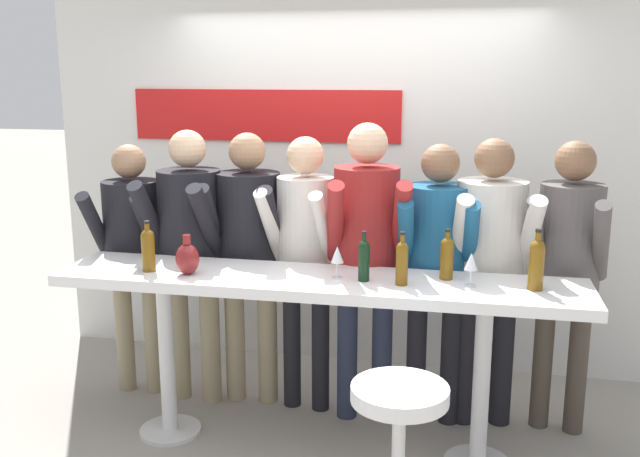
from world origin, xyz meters
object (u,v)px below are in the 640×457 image
Objects in this scene: wine_bottle_2 at (402,261)px; person_right at (437,255)px; person_left at (190,238)px; wine_glass_0 at (471,263)px; person_far_right at (490,253)px; decorative_vase at (187,258)px; bar_stool at (399,439)px; person_far_left at (133,243)px; person_rightmost at (568,256)px; wine_bottle_1 at (364,258)px; person_center_left at (249,240)px; wine_glass_1 at (337,256)px; wine_bottle_0 at (447,256)px; wine_bottle_4 at (148,248)px; person_center_right at (366,241)px; tasting_table at (317,303)px; person_center at (305,244)px; wine_bottle_3 at (537,262)px.

person_right is at bearing 72.66° from wine_bottle_2.
person_left reaches higher than wine_glass_0.
person_far_right is 7.85× the size of decorative_vase.
bar_stool is 0.43× the size of person_left.
person_far_left reaches higher than decorative_vase.
person_rightmost is 7.82× the size of decorative_vase.
person_center_left is at bearing 146.61° from wine_bottle_1.
person_left is at bearing 156.14° from wine_glass_1.
wine_bottle_4 is (-1.62, -0.18, 0.01)m from wine_bottle_0.
person_center_left is 0.96m from wine_bottle_1.
wine_bottle_0 is (0.48, -0.32, 0.02)m from person_center_right.
wine_glass_0 is at bearing 2.36° from wine_bottle_4.
wine_glass_1 is at bearing 174.82° from wine_bottle_1.
person_center_right is (1.52, -0.08, 0.10)m from person_far_left.
person_far_right is at bearing 5.34° from person_left.
wine_glass_0 is (0.60, -0.43, 0.01)m from person_center_right.
decorative_vase is at bearing -171.99° from wine_bottle_0.
tasting_table is 0.85m from wine_glass_0.
person_far_left is at bearing 176.52° from person_right.
wine_bottle_4 is at bearing -138.53° from person_center.
wine_bottle_4 is at bearing -90.19° from person_left.
bar_stool is 0.44× the size of person_center_left.
wine_bottle_2 is (-0.89, -0.56, 0.07)m from person_rightmost.
wine_glass_0 is (1.74, 0.07, -0.01)m from wine_bottle_4.
person_center is at bearing 153.92° from wine_glass_0.
person_far_left is 5.86× the size of wine_bottle_2.
person_far_left is 2.50m from wine_bottle_3.
wine_bottle_4 is at bearing 155.74° from bar_stool.
tasting_table is 1.06m from person_far_right.
wine_glass_1 is (-0.57, -0.11, -0.00)m from wine_bottle_0.
person_center is 1.01× the size of person_right.
wine_bottle_0 is (1.22, -0.41, 0.07)m from person_center_left.
person_center is 6.12× the size of wine_bottle_2.
person_left is at bearing 165.34° from wine_glass_0.
person_right is (0.62, 0.46, 0.18)m from tasting_table.
wine_bottle_1 reaches higher than tasting_table.
wine_bottle_2 is at bearing -175.29° from wine_bottle_3.
tasting_table is 1.64× the size of person_left.
person_center_left is at bearing 141.85° from wine_glass_1.
decorative_vase is (-2.05, -0.60, 0.03)m from person_rightmost.
person_left reaches higher than wine_bottle_1.
wine_glass_1 is (-0.70, -0.00, 0.00)m from wine_glass_0.
person_rightmost is at bearing 25.71° from wine_bottle_1.
person_left is at bearing -167.21° from person_rightmost.
person_right reaches higher than wine_bottle_2.
tasting_table is 0.77m from person_center_left.
person_center_right is at bearing 77.53° from wine_glass_1.
person_rightmost is 1.05m from wine_bottle_2.
person_far_left reaches higher than tasting_table.
bar_stool is 1.06m from wine_bottle_0.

